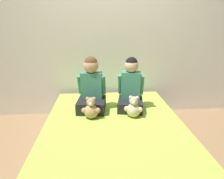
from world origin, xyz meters
TOP-DOWN VIEW (x-y plane):
  - ground_plane at (0.00, 0.00)m, footprint 14.00×14.00m
  - wall_behind_bed at (0.00, 1.13)m, footprint 8.00×0.06m
  - bed at (0.00, 0.00)m, footprint 1.51×2.02m
  - child_on_left at (-0.25, 0.39)m, footprint 0.37×0.40m
  - child_on_right at (0.24, 0.40)m, footprint 0.36×0.41m
  - teddy_bear_held_by_left_child at (-0.25, 0.14)m, footprint 0.21×0.16m
  - teddy_bear_held_by_right_child at (0.23, 0.14)m, footprint 0.21×0.16m

SIDE VIEW (x-z plane):
  - ground_plane at x=0.00m, z-range 0.00..0.00m
  - bed at x=0.00m, z-range 0.00..0.37m
  - teddy_bear_held_by_right_child at x=0.23m, z-range 0.35..0.61m
  - teddy_bear_held_by_left_child at x=-0.25m, z-range 0.35..0.61m
  - child_on_right at x=0.24m, z-range 0.31..0.96m
  - child_on_left at x=-0.25m, z-range 0.31..0.97m
  - wall_behind_bed at x=0.00m, z-range 0.00..2.50m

